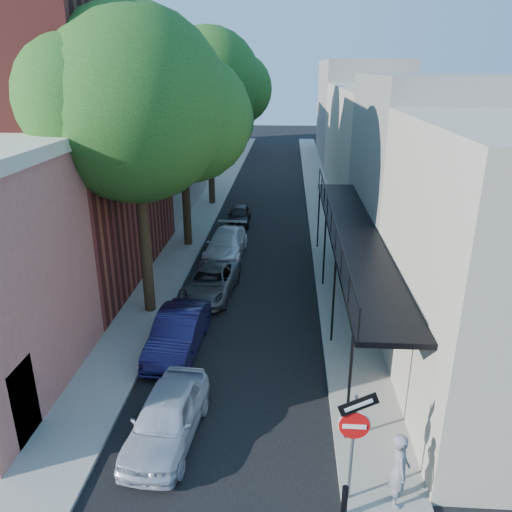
% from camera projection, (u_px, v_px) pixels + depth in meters
% --- Properties ---
extents(road_surface, '(6.00, 64.00, 0.01)m').
position_uv_depth(road_surface, '(267.00, 195.00, 38.61)').
color(road_surface, black).
rests_on(road_surface, ground).
extents(sidewalk_left, '(2.00, 64.00, 0.12)m').
position_uv_depth(sidewalk_left, '(215.00, 194.00, 38.83)').
color(sidewalk_left, gray).
rests_on(sidewalk_left, ground).
extents(sidewalk_right, '(2.00, 64.00, 0.12)m').
position_uv_depth(sidewalk_right, '(319.00, 195.00, 38.35)').
color(sidewalk_right, gray).
rests_on(sidewalk_right, ground).
extents(buildings_left, '(10.10, 59.10, 12.00)m').
position_uv_depth(buildings_left, '(139.00, 131.00, 36.28)').
color(buildings_left, '#C77466').
rests_on(buildings_left, ground).
extents(buildings_right, '(9.80, 55.00, 10.00)m').
position_uv_depth(buildings_right, '(391.00, 139.00, 36.02)').
color(buildings_right, '#B7AB97').
rests_on(buildings_right, ground).
extents(sign_post, '(0.89, 0.17, 2.99)m').
position_uv_depth(sign_post, '(354.00, 430.00, 10.61)').
color(sign_post, '#595B60').
rests_on(sign_post, ground).
extents(bollard, '(0.14, 0.14, 0.80)m').
position_uv_depth(bollard, '(344.00, 501.00, 10.72)').
color(bollard, black).
rests_on(bollard, sidewalk_right).
extents(oak_near, '(7.48, 6.80, 11.42)m').
position_uv_depth(oak_near, '(148.00, 109.00, 17.61)').
color(oak_near, black).
rests_on(oak_near, ground).
extents(oak_mid, '(6.60, 6.00, 10.20)m').
position_uv_depth(oak_mid, '(190.00, 114.00, 25.34)').
color(oak_mid, black).
rests_on(oak_mid, ground).
extents(oak_far, '(7.70, 7.00, 11.90)m').
position_uv_depth(oak_far, '(216.00, 84.00, 33.34)').
color(oak_far, black).
rests_on(oak_far, ground).
extents(parked_car_a, '(1.92, 4.08, 1.35)m').
position_uv_depth(parked_car_a, '(167.00, 417.00, 13.06)').
color(parked_car_a, silver).
rests_on(parked_car_a, ground).
extents(parked_car_b, '(1.68, 4.30, 1.39)m').
position_uv_depth(parked_car_b, '(178.00, 333.00, 17.20)').
color(parked_car_b, '#15133C').
rests_on(parked_car_b, ground).
extents(parked_car_c, '(2.36, 4.48, 1.20)m').
position_uv_depth(parked_car_c, '(211.00, 282.00, 21.47)').
color(parked_car_c, '#4E4F55').
rests_on(parked_car_c, ground).
extents(parked_car_d, '(2.09, 4.72, 1.35)m').
position_uv_depth(parked_car_d, '(226.00, 244.00, 25.90)').
color(parked_car_d, silver).
rests_on(parked_car_d, ground).
extents(parked_car_e, '(1.45, 3.43, 1.16)m').
position_uv_depth(parked_car_e, '(239.00, 215.00, 31.31)').
color(parked_car_e, black).
rests_on(parked_car_e, ground).
extents(pedestrian, '(0.48, 0.69, 1.82)m').
position_uv_depth(pedestrian, '(399.00, 469.00, 10.90)').
color(pedestrian, slate).
rests_on(pedestrian, sidewalk_right).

